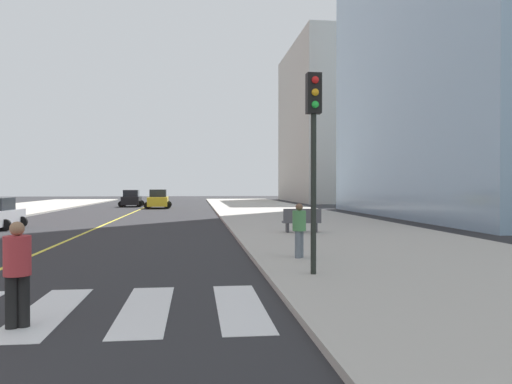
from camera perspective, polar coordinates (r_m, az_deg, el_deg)
sidewalk_kerb_east at (r=26.80m, az=7.87°, el=-4.16°), size 10.00×120.00×0.15m
lane_divider_paint at (r=46.22m, az=-13.54°, el=-2.22°), size 0.16×80.00×0.01m
parking_garage_concrete at (r=78.72m, az=10.47°, el=7.40°), size 18.00×24.00×23.09m
car_yellow_third at (r=53.98m, az=-10.87°, el=-0.83°), size 2.78×4.40×1.95m
car_black_fourth at (r=58.65m, az=-13.74°, el=-0.75°), size 2.69×4.24×1.88m
traffic_light_near_corner at (r=12.79m, az=6.46°, el=6.52°), size 0.36×0.41×4.98m
park_bench at (r=24.15m, az=5.13°, el=-3.23°), size 1.81×0.60×1.12m
pedestrian_crossing at (r=9.34m, az=-25.11°, el=-7.84°), size 0.43×0.43×1.76m
pedestrian_waiting_east at (r=15.62m, az=4.85°, el=-4.00°), size 0.41×0.41×1.66m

